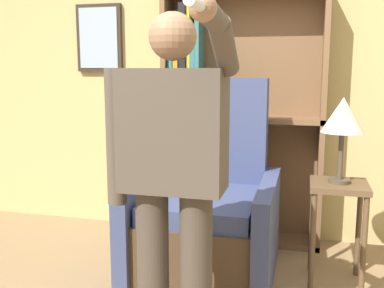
# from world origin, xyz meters

# --- Properties ---
(wall_back) EXTENTS (8.00, 0.11, 2.80)m
(wall_back) POSITION_xyz_m (-0.01, 2.03, 1.40)
(wall_back) COLOR tan
(wall_back) RESTS_ON ground_plane
(bookcase) EXTENTS (1.26, 0.28, 2.00)m
(bookcase) POSITION_xyz_m (-0.17, 1.87, 0.94)
(bookcase) COLOR brown
(bookcase) RESTS_ON ground_plane
(armchair) EXTENTS (0.92, 0.95, 1.32)m
(armchair) POSITION_xyz_m (-0.13, 1.20, 0.40)
(armchair) COLOR #4C3823
(armchair) RESTS_ON ground_plane
(person_standing) EXTENTS (0.61, 0.78, 1.63)m
(person_standing) POSITION_xyz_m (-0.07, 0.21, 0.94)
(person_standing) COLOR #473D33
(person_standing) RESTS_ON ground_plane
(side_table) EXTENTS (0.36, 0.36, 0.68)m
(side_table) POSITION_xyz_m (0.72, 1.24, 0.52)
(side_table) COLOR brown
(side_table) RESTS_ON ground_plane
(table_lamp) EXTENTS (0.26, 0.26, 0.54)m
(table_lamp) POSITION_xyz_m (0.72, 1.24, 1.09)
(table_lamp) COLOR #4C4233
(table_lamp) RESTS_ON side_table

